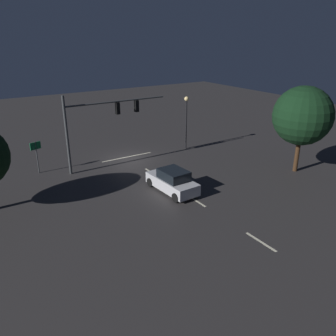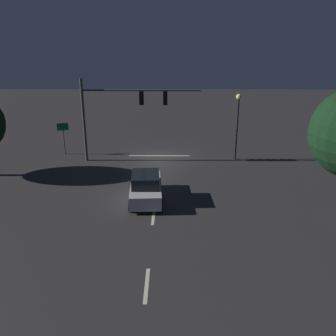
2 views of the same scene
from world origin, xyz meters
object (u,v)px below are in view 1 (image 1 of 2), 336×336
Objects in this scene: street_lamp_left_kerb at (186,113)px; tree_left_near at (303,116)px; traffic_signal_assembly at (101,117)px; car_approaching at (172,181)px; route_sign at (36,151)px.

tree_left_near reaches higher than street_lamp_left_kerb.
traffic_signal_assembly is at bearing 2.29° from street_lamp_left_kerb.
traffic_signal_assembly is 2.03× the size of car_approaching.
route_sign reaches higher than car_approaching.
car_approaching is 11.58m from route_sign.
traffic_signal_assembly is 8.43m from car_approaching.
car_approaching is at bearing 106.61° from traffic_signal_assembly.
traffic_signal_assembly is 1.28× the size of tree_left_near.
tree_left_near is at bearing 113.33° from street_lamp_left_kerb.
tree_left_near is at bearing 143.99° from traffic_signal_assembly.
street_lamp_left_kerb reaches higher than route_sign.
street_lamp_left_kerb is at bearing -66.67° from tree_left_near.
route_sign is (13.93, -1.23, -1.68)m from street_lamp_left_kerb.
traffic_signal_assembly reaches higher than street_lamp_left_kerb.
tree_left_near reaches higher than car_approaching.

